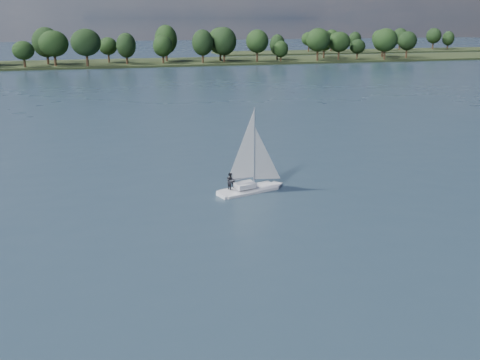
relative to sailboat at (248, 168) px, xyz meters
The scene contains 5 objects.
ground 63.18m from the sailboat, 90.75° to the left, with size 700.00×700.00×0.00m, color #233342.
far_shore 175.15m from the sailboat, 90.27° to the left, with size 660.00×40.00×1.50m, color black.
far_shore_back 274.09m from the sailboat, 54.50° to the left, with size 220.00×30.00×1.40m, color black.
sailboat is the anchor object (origin of this frame).
treeline 171.65m from the sailboat, 94.18° to the left, with size 562.84×74.26×17.61m.
Camera 1 is at (-14.64, -15.44, 17.88)m, focal length 40.00 mm.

